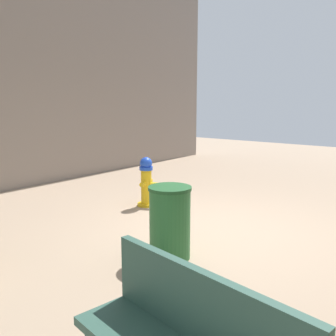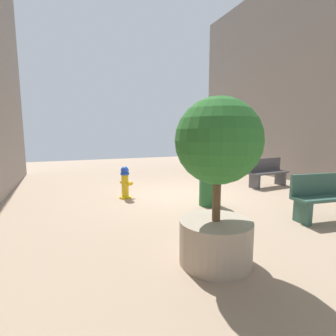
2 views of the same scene
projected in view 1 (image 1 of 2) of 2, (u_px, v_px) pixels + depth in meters
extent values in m
plane|color=tan|center=(220.00, 231.00, 5.44)|extent=(23.40, 23.40, 0.00)
cylinder|color=gold|center=(146.00, 204.00, 6.76)|extent=(0.33, 0.33, 0.05)
cylinder|color=gold|center=(146.00, 187.00, 6.70)|extent=(0.19, 0.19, 0.61)
cylinder|color=blue|center=(146.00, 168.00, 6.64)|extent=(0.24, 0.24, 0.06)
sphere|color=blue|center=(146.00, 163.00, 6.62)|extent=(0.22, 0.22, 0.22)
cylinder|color=gold|center=(149.00, 181.00, 6.82)|extent=(0.12, 0.15, 0.09)
cylinder|color=gold|center=(143.00, 184.00, 6.56)|extent=(0.12, 0.15, 0.09)
cylinder|color=gold|center=(154.00, 185.00, 6.64)|extent=(0.17, 0.15, 0.11)
cube|color=#33594C|center=(201.00, 307.00, 2.08)|extent=(1.44, 0.29, 0.44)
cylinder|color=#266633|center=(170.00, 224.00, 4.45)|extent=(0.49, 0.49, 0.84)
cylinder|color=#1E5128|center=(170.00, 188.00, 4.37)|extent=(0.51, 0.51, 0.04)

